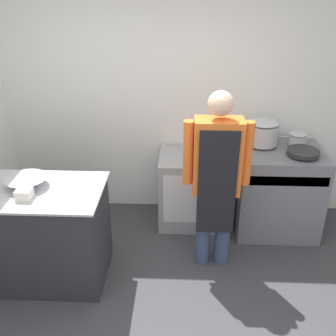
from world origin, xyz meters
The scene contains 11 objects.
ground_plane centered at (0.00, 0.00, 0.00)m, with size 14.00×14.00×0.00m, color #38383D.
wall_back centered at (0.00, 1.94, 1.35)m, with size 8.00×0.05×2.70m.
prep_counter centered at (-1.05, 0.66, 0.45)m, with size 1.21×0.72×0.90m.
stove centered at (1.23, 1.52, 0.46)m, with size 0.85×0.69×0.94m.
fridge_unit centered at (0.34, 1.60, 0.40)m, with size 0.72×0.58×0.80m.
person_cook centered at (0.52, 0.91, 0.96)m, with size 0.59×0.24×1.70m.
mixing_bowl centered at (-1.09, 0.72, 0.94)m, with size 0.35×0.35×0.08m.
plastic_tub centered at (-1.04, 0.52, 0.95)m, with size 0.12×0.12×0.09m.
stock_pot centered at (1.04, 1.64, 1.07)m, with size 0.31×0.31×0.26m.
saute_pan centered at (1.40, 1.40, 0.96)m, with size 0.31×0.31×0.04m.
sauce_pot centered at (1.40, 1.64, 1.01)m, with size 0.18×0.18×0.13m.
Camera 1 is at (0.23, -2.14, 2.54)m, focal length 42.00 mm.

